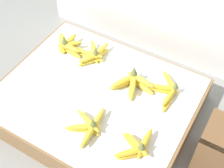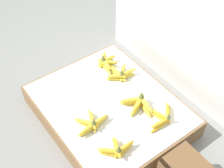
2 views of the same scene
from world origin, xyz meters
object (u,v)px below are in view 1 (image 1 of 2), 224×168
banana_bunch_front_right (137,147)px  banana_bunch_middle_right (168,90)px  banana_bunch_front_midright (90,126)px  banana_bunch_middle_midright (133,82)px  banana_bunch_middle_left (68,45)px  banana_bunch_middle_midleft (94,54)px

banana_bunch_front_right → banana_bunch_middle_right: 0.37m
banana_bunch_front_midright → banana_bunch_middle_right: bearing=59.8°
banana_bunch_front_right → banana_bunch_middle_midright: (-0.19, 0.32, 0.01)m
banana_bunch_middle_left → banana_bunch_middle_midleft: 0.17m
banana_bunch_front_midright → banana_bunch_middle_midright: (0.05, 0.33, 0.01)m
banana_bunch_front_right → banana_bunch_middle_midright: 0.37m
banana_bunch_middle_right → banana_bunch_front_midright: bearing=-120.2°
banana_bunch_middle_midleft → banana_bunch_front_right: bearing=-39.7°
banana_bunch_front_midright → banana_bunch_middle_midleft: bearing=120.0°
banana_bunch_front_right → banana_bunch_middle_left: (-0.65, 0.38, 0.00)m
banana_bunch_front_right → banana_bunch_middle_right: (-0.02, 0.37, -0.00)m
banana_bunch_middle_midright → banana_bunch_middle_right: 0.18m
banana_bunch_front_midright → banana_bunch_middle_left: size_ratio=1.08×
banana_bunch_middle_left → banana_bunch_middle_midleft: (0.17, 0.01, -0.00)m
banana_bunch_middle_midright → banana_bunch_front_right: bearing=-58.9°
banana_bunch_front_right → banana_bunch_middle_midleft: bearing=140.3°
banana_bunch_front_right → banana_bunch_middle_midleft: same height
banana_bunch_front_midright → banana_bunch_front_right: size_ratio=1.13×
banana_bunch_front_right → banana_bunch_middle_right: banana_bunch_front_right is taller
banana_bunch_middle_midleft → banana_bunch_middle_midright: size_ratio=1.00×
banana_bunch_middle_midleft → banana_bunch_middle_right: size_ratio=0.89×
banana_bunch_middle_left → banana_bunch_middle_midright: 0.46m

